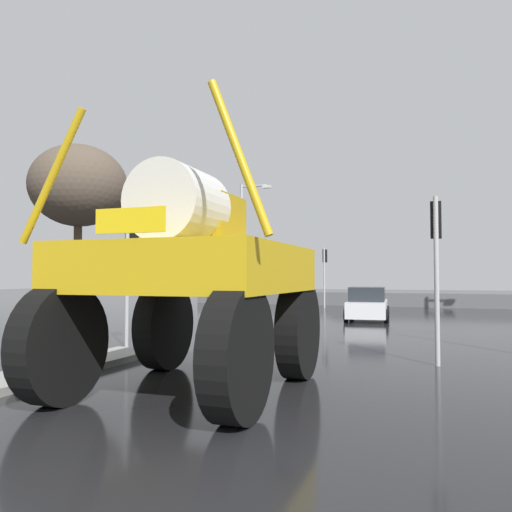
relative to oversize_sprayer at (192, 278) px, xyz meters
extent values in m
plane|color=black|center=(0.15, 10.57, -1.98)|extent=(120.00, 120.00, 0.00)
cylinder|color=black|center=(-1.53, 1.64, -1.03)|extent=(0.48, 1.90, 1.89)
cylinder|color=black|center=(1.47, 1.70, -1.03)|extent=(0.48, 1.90, 1.89)
cylinder|color=black|center=(-1.47, -1.61, -1.03)|extent=(0.48, 1.90, 1.89)
cylinder|color=black|center=(1.53, -1.55, -1.03)|extent=(0.48, 1.90, 1.89)
cube|color=gold|center=(0.00, 0.04, 0.17)|extent=(3.58, 4.02, 0.81)
cube|color=#A98611|center=(-0.01, 0.45, 1.04)|extent=(1.26, 1.26, 0.94)
cylinder|color=silver|center=(0.01, -0.52, 1.24)|extent=(1.36, 1.41, 1.33)
cylinder|color=gold|center=(-1.54, -1.77, 1.59)|extent=(1.22, 0.14, 2.10)
cylinder|color=gold|center=(1.61, -1.70, 1.66)|extent=(0.95, 0.14, 2.21)
cube|color=yellow|center=(0.04, -1.96, 0.82)|extent=(1.13, 0.06, 0.36)
cube|color=silver|center=(0.82, 15.65, -1.45)|extent=(2.05, 4.23, 0.70)
cube|color=#23282D|center=(0.83, 15.50, -0.78)|extent=(1.74, 2.23, 0.64)
cylinder|color=black|center=(-0.14, 16.92, -1.68)|extent=(0.23, 0.61, 0.60)
cylinder|color=black|center=(1.55, 17.07, -1.68)|extent=(0.23, 0.61, 0.60)
cylinder|color=black|center=(0.09, 14.23, -1.68)|extent=(0.23, 0.61, 0.60)
cylinder|color=black|center=(1.78, 14.38, -1.68)|extent=(0.23, 0.61, 0.60)
cylinder|color=#A8AAAF|center=(-4.24, 4.12, -0.17)|extent=(0.11, 0.11, 3.61)
cube|color=black|center=(-4.24, 4.34, 1.11)|extent=(0.24, 0.32, 0.84)
sphere|color=red|center=(-4.24, 4.53, 1.38)|extent=(0.17, 0.17, 0.17)
sphere|color=#3C2403|center=(-4.24, 4.53, 1.11)|extent=(0.17, 0.17, 0.17)
sphere|color=black|center=(-4.24, 4.53, 0.84)|extent=(0.17, 0.17, 0.17)
cylinder|color=#A8AAAF|center=(4.01, 4.12, -0.06)|extent=(0.11, 0.11, 3.82)
cube|color=black|center=(4.01, 4.34, 1.33)|extent=(0.24, 0.32, 0.84)
sphere|color=red|center=(4.01, 4.53, 1.60)|extent=(0.17, 0.17, 0.17)
sphere|color=#3C2403|center=(4.01, 4.53, 1.33)|extent=(0.17, 0.17, 0.17)
sphere|color=black|center=(4.01, 4.53, 1.06)|extent=(0.17, 0.17, 0.17)
cylinder|color=#A8AAAF|center=(-3.09, 23.93, -0.06)|extent=(0.11, 0.11, 3.84)
cube|color=black|center=(-3.09, 24.14, 1.34)|extent=(0.24, 0.32, 0.84)
sphere|color=red|center=(-3.09, 24.33, 1.61)|extent=(0.17, 0.17, 0.17)
sphere|color=#3C2403|center=(-3.09, 24.33, 1.34)|extent=(0.17, 0.17, 0.17)
sphere|color=black|center=(-3.09, 24.33, 1.07)|extent=(0.17, 0.17, 0.17)
cylinder|color=#A8AAAF|center=(-7.70, 21.16, 1.90)|extent=(0.18, 0.18, 7.76)
cylinder|color=#A8AAAF|center=(-6.86, 21.16, 5.63)|extent=(1.67, 0.10, 0.10)
cube|color=silver|center=(-6.03, 21.16, 5.53)|extent=(0.50, 0.24, 0.16)
cylinder|color=#473828|center=(-9.43, 8.23, 0.16)|extent=(0.32, 0.32, 4.28)
ellipsoid|color=brown|center=(-9.43, 8.23, 3.64)|extent=(3.82, 3.82, 3.25)
cube|color=#59595B|center=(0.15, 26.51, -1.53)|extent=(27.16, 0.24, 0.90)
camera|label=1|loc=(4.21, -8.00, 0.03)|focal=35.52mm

